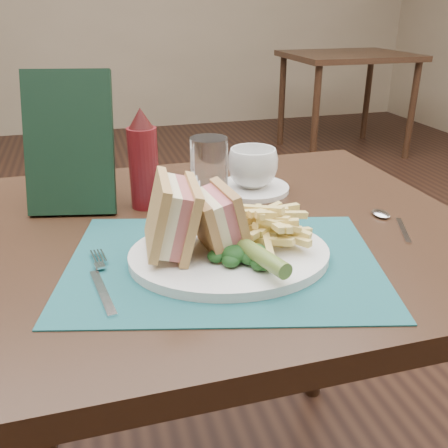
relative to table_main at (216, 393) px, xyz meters
name	(u,v)px	position (x,y,z in m)	size (l,w,h in m)	color
floor	(177,375)	(0.00, 0.50, -0.38)	(7.00, 7.00, 0.00)	black
wall_back	(106,129)	(0.00, 4.00, -0.38)	(6.00, 6.00, 0.00)	gray
table_main	(216,393)	(0.00, 0.00, 0.00)	(0.90, 0.75, 0.75)	black
table_bg_right	(344,104)	(1.76, 2.74, 0.00)	(0.90, 0.75, 0.75)	black
placemat	(223,262)	(-0.02, -0.13, 0.38)	(0.46, 0.33, 0.00)	#1A5054
plate	(229,255)	(-0.01, -0.13, 0.38)	(0.30, 0.24, 0.01)	white
sandwich_half_a	(158,217)	(-0.11, -0.11, 0.45)	(0.06, 0.12, 0.11)	tan
sandwich_half_b	(204,221)	(-0.05, -0.12, 0.44)	(0.06, 0.09, 0.09)	tan
kale_garnish	(242,257)	(-0.01, -0.18, 0.41)	(0.11, 0.08, 0.03)	#123414
pickle_spear	(259,255)	(0.01, -0.19, 0.41)	(0.02, 0.02, 0.12)	#546F2A
fries_pile	(273,224)	(0.06, -0.12, 0.42)	(0.18, 0.20, 0.06)	#EBD275
fork	(101,278)	(-0.20, -0.14, 0.38)	(0.03, 0.17, 0.01)	silver
spoon	(395,223)	(0.30, -0.08, 0.38)	(0.03, 0.15, 0.01)	silver
saucer	(252,188)	(0.12, 0.15, 0.38)	(0.15, 0.15, 0.01)	white
coffee_cup	(253,168)	(0.12, 0.15, 0.42)	(0.10, 0.10, 0.08)	white
drinking_glass	(209,172)	(0.02, 0.10, 0.44)	(0.07, 0.07, 0.13)	white
ketchup_bottle	(143,159)	(-0.10, 0.12, 0.47)	(0.05, 0.05, 0.19)	#570E13
check_presenter	(69,143)	(-0.23, 0.15, 0.50)	(0.16, 0.02, 0.26)	black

